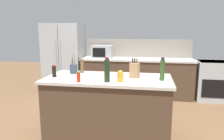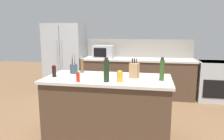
{
  "view_description": "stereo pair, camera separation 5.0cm",
  "coord_description": "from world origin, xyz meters",
  "px_view_note": "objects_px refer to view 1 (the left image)",
  "views": [
    {
      "loc": [
        0.6,
        -3.13,
        1.65
      ],
      "look_at": [
        0.0,
        0.35,
        0.99
      ],
      "focal_mm": 35.0,
      "sensor_mm": 36.0,
      "label": 1
    },
    {
      "loc": [
        0.65,
        -3.12,
        1.65
      ],
      "look_at": [
        0.0,
        0.35,
        0.99
      ],
      "focal_mm": 35.0,
      "sensor_mm": 36.0,
      "label": 2
    }
  ],
  "objects_px": {
    "soy_sauce_bottle": "(54,71)",
    "wine_bottle": "(107,70)",
    "pepper_grinder": "(82,66)",
    "range_oven": "(212,80)",
    "microwave": "(102,52)",
    "refrigerator": "(64,58)",
    "olive_oil_bottle": "(162,70)",
    "salt_shaker": "(107,70)",
    "knife_block": "(135,70)",
    "hot_sauce_bottle": "(79,77)",
    "honey_jar": "(120,77)",
    "utensil_crock": "(74,68)"
  },
  "relations": [
    {
      "from": "knife_block",
      "to": "hot_sauce_bottle",
      "type": "height_order",
      "value": "knife_block"
    },
    {
      "from": "refrigerator",
      "to": "olive_oil_bottle",
      "type": "bearing_deg",
      "value": -43.88
    },
    {
      "from": "knife_block",
      "to": "soy_sauce_bottle",
      "type": "relative_size",
      "value": 1.56
    },
    {
      "from": "soy_sauce_bottle",
      "to": "salt_shaker",
      "type": "distance_m",
      "value": 0.84
    },
    {
      "from": "range_oven",
      "to": "pepper_grinder",
      "type": "relative_size",
      "value": 3.62
    },
    {
      "from": "microwave",
      "to": "refrigerator",
      "type": "bearing_deg",
      "value": 177.16
    },
    {
      "from": "range_oven",
      "to": "soy_sauce_bottle",
      "type": "relative_size",
      "value": 4.95
    },
    {
      "from": "honey_jar",
      "to": "wine_bottle",
      "type": "bearing_deg",
      "value": -168.98
    },
    {
      "from": "hot_sauce_bottle",
      "to": "soy_sauce_bottle",
      "type": "bearing_deg",
      "value": 152.28
    },
    {
      "from": "olive_oil_bottle",
      "to": "soy_sauce_bottle",
      "type": "bearing_deg",
      "value": -178.05
    },
    {
      "from": "refrigerator",
      "to": "salt_shaker",
      "type": "distance_m",
      "value": 2.49
    },
    {
      "from": "honey_jar",
      "to": "pepper_grinder",
      "type": "bearing_deg",
      "value": 143.99
    },
    {
      "from": "knife_block",
      "to": "salt_shaker",
      "type": "height_order",
      "value": "knife_block"
    },
    {
      "from": "range_oven",
      "to": "microwave",
      "type": "height_order",
      "value": "microwave"
    },
    {
      "from": "olive_oil_bottle",
      "to": "honey_jar",
      "type": "distance_m",
      "value": 0.61
    },
    {
      "from": "refrigerator",
      "to": "range_oven",
      "type": "height_order",
      "value": "refrigerator"
    },
    {
      "from": "wine_bottle",
      "to": "hot_sauce_bottle",
      "type": "bearing_deg",
      "value": -168.24
    },
    {
      "from": "refrigerator",
      "to": "wine_bottle",
      "type": "xyz_separation_m",
      "value": [
        1.63,
        -2.51,
        0.2
      ]
    },
    {
      "from": "microwave",
      "to": "knife_block",
      "type": "xyz_separation_m",
      "value": [
        0.95,
        -2.14,
        -0.04
      ]
    },
    {
      "from": "soy_sauce_bottle",
      "to": "pepper_grinder",
      "type": "height_order",
      "value": "pepper_grinder"
    },
    {
      "from": "refrigerator",
      "to": "microwave",
      "type": "bearing_deg",
      "value": -2.84
    },
    {
      "from": "soy_sauce_bottle",
      "to": "wine_bottle",
      "type": "height_order",
      "value": "wine_bottle"
    },
    {
      "from": "range_oven",
      "to": "wine_bottle",
      "type": "xyz_separation_m",
      "value": [
        -2.05,
        -2.46,
        0.63
      ]
    },
    {
      "from": "refrigerator",
      "to": "olive_oil_bottle",
      "type": "distance_m",
      "value": 3.31
    },
    {
      "from": "pepper_grinder",
      "to": "honey_jar",
      "type": "bearing_deg",
      "value": -36.01
    },
    {
      "from": "honey_jar",
      "to": "utensil_crock",
      "type": "bearing_deg",
      "value": 152.24
    },
    {
      "from": "olive_oil_bottle",
      "to": "hot_sauce_bottle",
      "type": "bearing_deg",
      "value": -165.24
    },
    {
      "from": "utensil_crock",
      "to": "pepper_grinder",
      "type": "bearing_deg",
      "value": 35.54
    },
    {
      "from": "range_oven",
      "to": "microwave",
      "type": "distance_m",
      "value": 2.72
    },
    {
      "from": "soy_sauce_bottle",
      "to": "wine_bottle",
      "type": "bearing_deg",
      "value": -11.0
    },
    {
      "from": "range_oven",
      "to": "honey_jar",
      "type": "relative_size",
      "value": 6.02
    },
    {
      "from": "wine_bottle",
      "to": "pepper_grinder",
      "type": "xyz_separation_m",
      "value": [
        -0.53,
        0.55,
        -0.04
      ]
    },
    {
      "from": "refrigerator",
      "to": "hot_sauce_bottle",
      "type": "relative_size",
      "value": 12.17
    },
    {
      "from": "soy_sauce_bottle",
      "to": "microwave",
      "type": "bearing_deg",
      "value": 83.81
    },
    {
      "from": "honey_jar",
      "to": "pepper_grinder",
      "type": "relative_size",
      "value": 0.6
    },
    {
      "from": "soy_sauce_bottle",
      "to": "pepper_grinder",
      "type": "relative_size",
      "value": 0.73
    },
    {
      "from": "honey_jar",
      "to": "microwave",
      "type": "bearing_deg",
      "value": 107.76
    },
    {
      "from": "microwave",
      "to": "wine_bottle",
      "type": "bearing_deg",
      "value": -76.36
    },
    {
      "from": "utensil_crock",
      "to": "wine_bottle",
      "type": "distance_m",
      "value": 0.8
    },
    {
      "from": "refrigerator",
      "to": "hot_sauce_bottle",
      "type": "height_order",
      "value": "refrigerator"
    },
    {
      "from": "refrigerator",
      "to": "utensil_crock",
      "type": "height_order",
      "value": "refrigerator"
    },
    {
      "from": "range_oven",
      "to": "hot_sauce_bottle",
      "type": "relative_size",
      "value": 6.23
    },
    {
      "from": "honey_jar",
      "to": "soy_sauce_bottle",
      "type": "distance_m",
      "value": 1.03
    },
    {
      "from": "microwave",
      "to": "knife_block",
      "type": "relative_size",
      "value": 1.74
    },
    {
      "from": "refrigerator",
      "to": "olive_oil_bottle",
      "type": "height_order",
      "value": "refrigerator"
    },
    {
      "from": "soy_sauce_bottle",
      "to": "pepper_grinder",
      "type": "distance_m",
      "value": 0.5
    },
    {
      "from": "microwave",
      "to": "utensil_crock",
      "type": "xyz_separation_m",
      "value": [
        -0.05,
        -1.99,
        -0.07
      ]
    },
    {
      "from": "soy_sauce_bottle",
      "to": "wine_bottle",
      "type": "distance_m",
      "value": 0.86
    },
    {
      "from": "microwave",
      "to": "range_oven",
      "type": "bearing_deg",
      "value": -0.0
    },
    {
      "from": "knife_block",
      "to": "microwave",
      "type": "bearing_deg",
      "value": 130.06
    }
  ]
}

